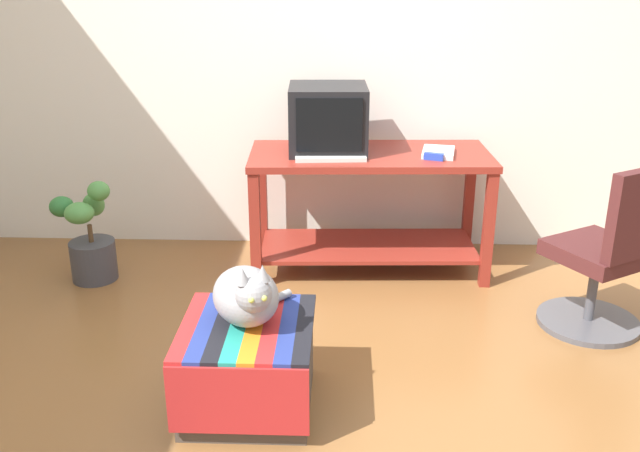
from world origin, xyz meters
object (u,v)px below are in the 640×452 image
keyboard (330,157)px  stapler (434,156)px  potted_plant (90,241)px  desk (369,190)px  cat (247,296)px  ottoman_with_blanket (248,366)px  tv_monitor (329,119)px  office_chair (607,260)px  book (438,152)px

keyboard → stapler: (0.58, 0.00, 0.01)m
potted_plant → keyboard: bearing=3.9°
desk → cat: size_ratio=3.21×
keyboard → ottoman_with_blanket: bearing=-107.8°
tv_monitor → keyboard: bearing=-87.6°
office_chair → stapler: office_chair is taller
ottoman_with_blanket → cat: cat is taller
desk → keyboard: keyboard is taller
cat → keyboard: bearing=54.0°
ottoman_with_blanket → stapler: 1.70m
book → cat: 1.71m
keyboard → cat: bearing=-107.9°
desk → tv_monitor: (-0.25, 0.04, 0.42)m
ottoman_with_blanket → cat: (0.00, 0.03, 0.31)m
desk → book: book is taller
tv_monitor → ottoman_with_blanket: size_ratio=0.78×
stapler → keyboard: bearing=108.8°
book → ottoman_with_blanket: book is taller
desk → office_chair: size_ratio=1.61×
book → ottoman_with_blanket: 1.81m
book → stapler: 0.12m
office_chair → book: bearing=-74.2°
desk → tv_monitor: bearing=168.8°
book → ottoman_with_blanket: (-0.94, -1.44, -0.55)m
keyboard → ottoman_with_blanket: size_ratio=0.67×
potted_plant → stapler: stapler is taller
tv_monitor → keyboard: (0.02, -0.19, -0.18)m
tv_monitor → keyboard: size_ratio=1.17×
tv_monitor → office_chair: 1.70m
desk → keyboard: size_ratio=3.58×
office_chair → keyboard: bearing=-54.5°
book → keyboard: bearing=-159.4°
tv_monitor → stapler: 0.65m
ottoman_with_blanket → office_chair: size_ratio=0.67×
keyboard → book: bearing=6.5°
office_chair → stapler: 1.07m
desk → keyboard: bearing=-149.1°
tv_monitor → book: (0.64, -0.07, -0.17)m
keyboard → potted_plant: 1.50m
cat → potted_plant: bearing=109.9°
ottoman_with_blanket → office_chair: (1.71, 0.73, 0.19)m
potted_plant → stapler: 2.06m
desk → office_chair: 1.39m
desk → ottoman_with_blanket: desk is taller
desk → keyboard: (-0.23, -0.15, 0.24)m
desk → office_chair: bearing=-35.1°
keyboard → book: 0.63m
cat → stapler: (0.89, 1.30, 0.24)m
ottoman_with_blanket → potted_plant: size_ratio=0.98×
cat → office_chair: office_chair is taller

